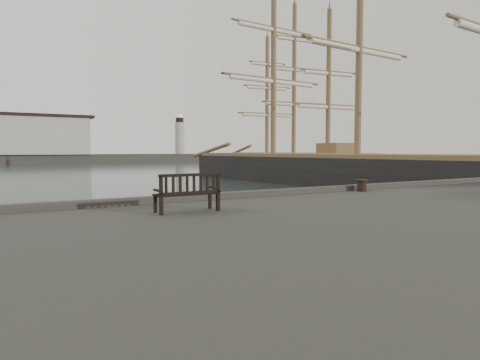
{
  "coord_description": "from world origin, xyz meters",
  "views": [
    {
      "loc": [
        -4.57,
        -10.77,
        2.93
      ],
      "look_at": [
        1.48,
        -0.5,
        2.1
      ],
      "focal_mm": 32.0,
      "sensor_mm": 36.0,
      "label": 1
    }
  ],
  "objects_px": {
    "bench": "(187,200)",
    "tall_ship_main": "(357,177)",
    "bollard_right": "(362,185)",
    "tall_ship_far": "(293,167)"
  },
  "relations": [
    {
      "from": "bench",
      "to": "tall_ship_main",
      "type": "distance_m",
      "value": 27.59
    },
    {
      "from": "bollard_right",
      "to": "tall_ship_main",
      "type": "relative_size",
      "value": 0.01
    },
    {
      "from": "bench",
      "to": "tall_ship_main",
      "type": "height_order",
      "value": "tall_ship_main"
    },
    {
      "from": "bench",
      "to": "bollard_right",
      "type": "height_order",
      "value": "bench"
    },
    {
      "from": "bollard_right",
      "to": "tall_ship_far",
      "type": "distance_m",
      "value": 41.76
    },
    {
      "from": "tall_ship_main",
      "to": "bollard_right",
      "type": "bearing_deg",
      "value": -139.44
    },
    {
      "from": "bench",
      "to": "bollard_right",
      "type": "distance_m",
      "value": 7.06
    },
    {
      "from": "bollard_right",
      "to": "tall_ship_main",
      "type": "bearing_deg",
      "value": 44.62
    },
    {
      "from": "bollard_right",
      "to": "tall_ship_main",
      "type": "xyz_separation_m",
      "value": [
        15.22,
        15.02,
        -1.02
      ]
    },
    {
      "from": "bollard_right",
      "to": "tall_ship_far",
      "type": "relative_size",
      "value": 0.01
    }
  ]
}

